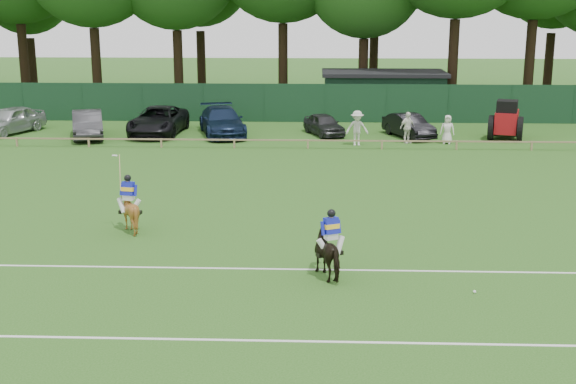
{
  "coord_description": "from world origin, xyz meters",
  "views": [
    {
      "loc": [
        1.5,
        -23.0,
        8.07
      ],
      "look_at": [
        0.5,
        3.0,
        1.4
      ],
      "focal_mm": 48.0,
      "sensor_mm": 36.0,
      "label": 1
    }
  ],
  "objects_px": {
    "suv_black": "(158,121)",
    "sedan_navy": "(222,121)",
    "estate_black": "(409,126)",
    "spectator_right": "(447,129)",
    "horse_chestnut": "(129,211)",
    "sedan_silver": "(10,120)",
    "hatch_grey": "(324,124)",
    "spectator_left": "(357,128)",
    "polo_ball": "(475,292)",
    "horse_dark": "(331,253)",
    "tractor": "(506,121)",
    "sedan_grey": "(88,124)",
    "utility_shed": "(383,93)",
    "spectator_mid": "(407,128)"
  },
  "relations": [
    {
      "from": "spectator_mid",
      "to": "tractor",
      "type": "height_order",
      "value": "tractor"
    },
    {
      "from": "horse_chestnut",
      "to": "suv_black",
      "type": "distance_m",
      "value": 19.59
    },
    {
      "from": "suv_black",
      "to": "polo_ball",
      "type": "relative_size",
      "value": 65.21
    },
    {
      "from": "spectator_left",
      "to": "polo_ball",
      "type": "xyz_separation_m",
      "value": [
        2.24,
        -21.76,
        -0.92
      ]
    },
    {
      "from": "horse_dark",
      "to": "horse_chestnut",
      "type": "bearing_deg",
      "value": -57.0
    },
    {
      "from": "suv_black",
      "to": "sedan_navy",
      "type": "xyz_separation_m",
      "value": [
        3.84,
        -0.12,
        0.01
      ]
    },
    {
      "from": "horse_chestnut",
      "to": "polo_ball",
      "type": "height_order",
      "value": "horse_chestnut"
    },
    {
      "from": "sedan_grey",
      "to": "polo_ball",
      "type": "distance_m",
      "value": 29.52
    },
    {
      "from": "polo_ball",
      "to": "spectator_left",
      "type": "bearing_deg",
      "value": 95.88
    },
    {
      "from": "sedan_navy",
      "to": "spectator_mid",
      "type": "relative_size",
      "value": 3.22
    },
    {
      "from": "spectator_left",
      "to": "spectator_right",
      "type": "distance_m",
      "value": 5.11
    },
    {
      "from": "sedan_grey",
      "to": "estate_black",
      "type": "height_order",
      "value": "sedan_grey"
    },
    {
      "from": "horse_chestnut",
      "to": "polo_ball",
      "type": "relative_size",
      "value": 15.79
    },
    {
      "from": "spectator_right",
      "to": "utility_shed",
      "type": "xyz_separation_m",
      "value": [
        -2.76,
        10.3,
        0.73
      ]
    },
    {
      "from": "horse_dark",
      "to": "estate_black",
      "type": "xyz_separation_m",
      "value": [
        4.91,
        23.19,
        -0.05
      ]
    },
    {
      "from": "estate_black",
      "to": "spectator_right",
      "type": "bearing_deg",
      "value": -69.4
    },
    {
      "from": "horse_chestnut",
      "to": "polo_ball",
      "type": "xyz_separation_m",
      "value": [
        11.01,
        -5.48,
        -0.67
      ]
    },
    {
      "from": "suv_black",
      "to": "horse_chestnut",
      "type": "bearing_deg",
      "value": -78.51
    },
    {
      "from": "sedan_silver",
      "to": "hatch_grey",
      "type": "xyz_separation_m",
      "value": [
        18.82,
        0.17,
        -0.18
      ]
    },
    {
      "from": "horse_dark",
      "to": "polo_ball",
      "type": "relative_size",
      "value": 19.12
    },
    {
      "from": "estate_black",
      "to": "tractor",
      "type": "xyz_separation_m",
      "value": [
        5.55,
        -0.32,
        0.39
      ]
    },
    {
      "from": "spectator_mid",
      "to": "suv_black",
      "type": "bearing_deg",
      "value": 137.03
    },
    {
      "from": "polo_ball",
      "to": "tractor",
      "type": "xyz_separation_m",
      "value": [
        6.46,
        24.08,
        1.02
      ]
    },
    {
      "from": "spectator_left",
      "to": "spectator_right",
      "type": "relative_size",
      "value": 1.2
    },
    {
      "from": "utility_shed",
      "to": "sedan_grey",
      "type": "bearing_deg",
      "value": -152.78
    },
    {
      "from": "horse_chestnut",
      "to": "estate_black",
      "type": "bearing_deg",
      "value": -110.69
    },
    {
      "from": "sedan_grey",
      "to": "hatch_grey",
      "type": "distance_m",
      "value": 13.84
    },
    {
      "from": "spectator_left",
      "to": "sedan_silver",
      "type": "bearing_deg",
      "value": 168.71
    },
    {
      "from": "suv_black",
      "to": "sedan_navy",
      "type": "height_order",
      "value": "sedan_navy"
    },
    {
      "from": "polo_ball",
      "to": "sedan_navy",
      "type": "bearing_deg",
      "value": 112.18
    },
    {
      "from": "suv_black",
      "to": "hatch_grey",
      "type": "height_order",
      "value": "suv_black"
    },
    {
      "from": "sedan_silver",
      "to": "hatch_grey",
      "type": "height_order",
      "value": "sedan_silver"
    },
    {
      "from": "spectator_right",
      "to": "tractor",
      "type": "distance_m",
      "value": 4.0
    },
    {
      "from": "hatch_grey",
      "to": "horse_dark",
      "type": "bearing_deg",
      "value": -112.55
    },
    {
      "from": "sedan_grey",
      "to": "hatch_grey",
      "type": "relative_size",
      "value": 1.28
    },
    {
      "from": "suv_black",
      "to": "estate_black",
      "type": "bearing_deg",
      "value": 1.22
    },
    {
      "from": "sedan_grey",
      "to": "spectator_left",
      "type": "relative_size",
      "value": 2.46
    },
    {
      "from": "suv_black",
      "to": "spectator_left",
      "type": "relative_size",
      "value": 3.04
    },
    {
      "from": "spectator_left",
      "to": "spectator_mid",
      "type": "relative_size",
      "value": 1.1
    },
    {
      "from": "sedan_navy",
      "to": "polo_ball",
      "type": "xyz_separation_m",
      "value": [
        10.08,
        -24.73,
        -0.78
      ]
    },
    {
      "from": "tractor",
      "to": "spectator_mid",
      "type": "bearing_deg",
      "value": -148.82
    },
    {
      "from": "sedan_navy",
      "to": "utility_shed",
      "type": "xyz_separation_m",
      "value": [
        10.15,
        8.0,
        0.72
      ]
    },
    {
      "from": "horse_dark",
      "to": "spectator_mid",
      "type": "bearing_deg",
      "value": -127.82
    },
    {
      "from": "sedan_silver",
      "to": "sedan_navy",
      "type": "bearing_deg",
      "value": 21.2
    },
    {
      "from": "spectator_right",
      "to": "polo_ball",
      "type": "height_order",
      "value": "spectator_right"
    },
    {
      "from": "horse_chestnut",
      "to": "suv_black",
      "type": "bearing_deg",
      "value": -69.93
    },
    {
      "from": "sedan_grey",
      "to": "polo_ball",
      "type": "relative_size",
      "value": 52.84
    },
    {
      "from": "horse_dark",
      "to": "sedan_navy",
      "type": "relative_size",
      "value": 0.3
    },
    {
      "from": "horse_chestnut",
      "to": "sedan_silver",
      "type": "height_order",
      "value": "sedan_silver"
    },
    {
      "from": "sedan_navy",
      "to": "spectator_left",
      "type": "height_order",
      "value": "spectator_left"
    }
  ]
}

